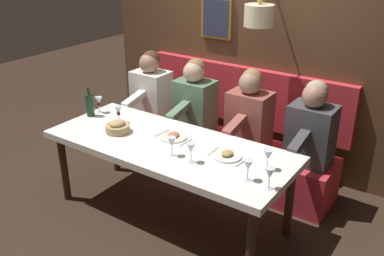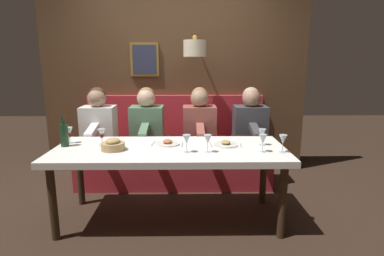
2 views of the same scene
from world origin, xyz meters
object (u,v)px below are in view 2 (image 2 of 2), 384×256
object	(u,v)px
wine_glass_6	(208,140)
wine_glass_2	(283,140)
diner_nearest	(250,122)
bread_bowl	(113,145)
wine_glass_0	(262,134)
diner_near	(199,122)
wine_glass_3	(102,134)
dining_table	(170,154)
diner_middle	(147,122)
wine_glass_4	(187,140)
wine_bottle	(64,135)
wine_glass_5	(69,132)
diner_far	(99,122)
wine_glass_1	(263,140)

from	to	relation	value
wine_glass_6	wine_glass_2	bearing A→B (deg)	-91.10
diner_nearest	bread_bowl	world-z (taller)	diner_nearest
diner_nearest	wine_glass_2	size ratio (longest dim) A/B	4.82
wine_glass_0	wine_glass_2	size ratio (longest dim) A/B	1.00
diner_near	wine_glass_3	distance (m)	1.26
dining_table	wine_glass_0	bearing A→B (deg)	-85.63
dining_table	diner_near	size ratio (longest dim) A/B	2.78
wine_glass_6	bread_bowl	xyz separation A→B (m)	(0.09, 0.87, -0.07)
diner_middle	wine_glass_4	size ratio (longest dim) A/B	4.82
dining_table	diner_near	bearing A→B (deg)	-19.77
wine_glass_6	wine_bottle	xyz separation A→B (m)	(0.23, 1.37, -0.00)
wine_glass_5	wine_glass_3	bearing A→B (deg)	-103.06
dining_table	bread_bowl	world-z (taller)	bread_bowl
diner_far	wine_bottle	distance (m)	0.83
diner_near	diner_middle	xyz separation A→B (m)	(0.00, 0.64, 0.00)
diner_middle	wine_glass_1	bearing A→B (deg)	-131.52
diner_far	wine_bottle	world-z (taller)	diner_far
wine_glass_1	wine_glass_2	world-z (taller)	same
wine_glass_2	bread_bowl	bearing A→B (deg)	86.14
wine_glass_6	bread_bowl	bearing A→B (deg)	84.01
wine_glass_6	diner_nearest	bearing A→B (deg)	-29.48
wine_glass_5	wine_bottle	bearing A→B (deg)	177.84
diner_nearest	wine_glass_3	bearing A→B (deg)	115.91
wine_glass_2	wine_bottle	bearing A→B (deg)	83.27
wine_bottle	wine_glass_6	bearing A→B (deg)	-99.46
diner_near	bread_bowl	distance (m)	1.27
wine_bottle	diner_middle	bearing A→B (deg)	-40.12
diner_near	wine_glass_2	size ratio (longest dim) A/B	4.82
diner_near	diner_middle	world-z (taller)	same
wine_glass_1	wine_glass_2	bearing A→B (deg)	-95.88
bread_bowl	diner_far	bearing A→B (deg)	22.51
diner_near	diner_nearest	bearing A→B (deg)	-90.00
wine_glass_0	wine_glass_6	distance (m)	0.59
wine_glass_3	diner_nearest	bearing A→B (deg)	-64.09
diner_far	wine_glass_2	world-z (taller)	diner_far
wine_glass_3	wine_glass_6	world-z (taller)	same
diner_far	wine_glass_1	xyz separation A→B (m)	(-1.04, -1.77, 0.04)
diner_nearest	wine_glass_0	bearing A→B (deg)	176.80
diner_far	wine_glass_4	bearing A→B (deg)	-134.04
bread_bowl	diner_nearest	bearing A→B (deg)	-56.90
wine_glass_3	wine_bottle	distance (m)	0.35
wine_glass_3	bread_bowl	size ratio (longest dim) A/B	0.75
wine_glass_5	bread_bowl	world-z (taller)	wine_glass_5
wine_glass_0	bread_bowl	distance (m)	1.43
wine_glass_0	wine_bottle	world-z (taller)	wine_bottle
wine_glass_3	wine_glass_1	bearing A→B (deg)	-99.67
diner_middle	wine_glass_6	size ratio (longest dim) A/B	4.82
wine_glass_0	wine_glass_4	world-z (taller)	same
wine_glass_1	wine_glass_5	xyz separation A→B (m)	(0.34, 1.86, -0.00)
diner_near	wine_glass_0	world-z (taller)	diner_near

